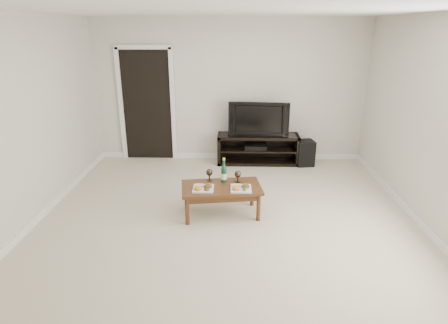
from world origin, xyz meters
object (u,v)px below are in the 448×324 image
at_px(television, 259,118).
at_px(subwoofer, 305,153).
at_px(media_console, 258,149).
at_px(coffee_table, 221,200).

relative_size(television, subwoofer, 2.34).
relative_size(media_console, television, 1.38).
xyz_separation_m(media_console, coffee_table, (-0.62, -2.09, -0.07)).
distance_m(media_console, television, 0.59).
distance_m(television, subwoofer, 1.07).
bearing_deg(media_console, television, 0.00).
height_order(television, coffee_table, television).
relative_size(television, coffee_table, 1.03).
bearing_deg(coffee_table, television, 73.59).
bearing_deg(coffee_table, subwoofer, 53.59).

